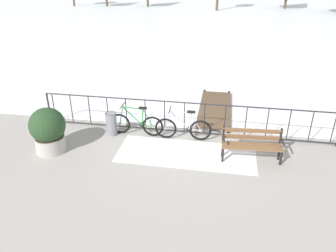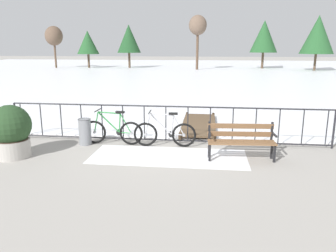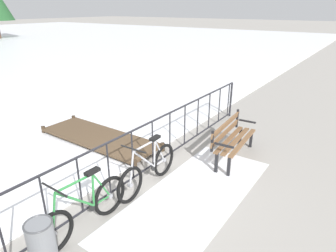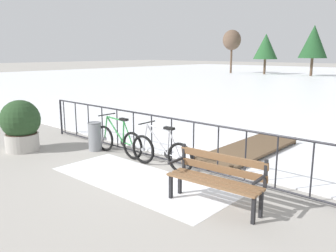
# 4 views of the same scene
# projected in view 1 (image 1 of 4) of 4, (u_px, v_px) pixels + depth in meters

# --- Properties ---
(ground_plane) EXTENTS (160.00, 160.00, 0.00)m
(ground_plane) POSITION_uv_depth(u_px,v_px,m) (184.00, 133.00, 10.25)
(ground_plane) COLOR #9E9991
(frozen_pond) EXTENTS (80.00, 56.00, 0.03)m
(frozen_pond) POSITION_uv_depth(u_px,v_px,m) (218.00, 13.00, 35.24)
(frozen_pond) COLOR white
(frozen_pond) RESTS_ON ground
(snow_patch) EXTENTS (3.87, 1.53, 0.01)m
(snow_patch) POSITION_uv_depth(u_px,v_px,m) (186.00, 154.00, 9.16)
(snow_patch) COLOR white
(snow_patch) RESTS_ON ground
(railing_fence) EXTENTS (9.06, 0.06, 1.07)m
(railing_fence) POSITION_uv_depth(u_px,v_px,m) (184.00, 117.00, 10.00)
(railing_fence) COLOR #232328
(railing_fence) RESTS_ON ground
(bicycle_near_railing) EXTENTS (1.71, 0.52, 0.97)m
(bicycle_near_railing) POSITION_uv_depth(u_px,v_px,m) (136.00, 124.00, 10.03)
(bicycle_near_railing) COLOR black
(bicycle_near_railing) RESTS_ON ground
(bicycle_second) EXTENTS (1.71, 0.52, 0.97)m
(bicycle_second) POSITION_uv_depth(u_px,v_px,m) (183.00, 128.00, 9.76)
(bicycle_second) COLOR black
(bicycle_second) RESTS_ON ground
(park_bench) EXTENTS (1.63, 0.59, 0.89)m
(park_bench) POSITION_uv_depth(u_px,v_px,m) (252.00, 142.00, 8.71)
(park_bench) COLOR brown
(park_bench) RESTS_ON ground
(planter_with_shrub) EXTENTS (0.99, 0.99, 1.30)m
(planter_with_shrub) POSITION_uv_depth(u_px,v_px,m) (48.00, 130.00, 9.02)
(planter_with_shrub) COLOR #ADA8A0
(planter_with_shrub) RESTS_ON ground
(trash_bin) EXTENTS (0.35, 0.35, 0.73)m
(trash_bin) POSITION_uv_depth(u_px,v_px,m) (111.00, 124.00, 10.04)
(trash_bin) COLOR gray
(trash_bin) RESTS_ON ground
(wooden_dock) EXTENTS (1.10, 3.32, 0.20)m
(wooden_dock) POSITION_uv_depth(u_px,v_px,m) (215.00, 108.00, 11.74)
(wooden_dock) COLOR brown
(wooden_dock) RESTS_ON ground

